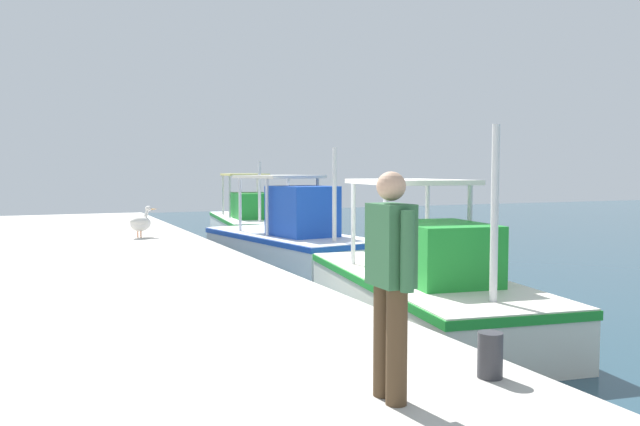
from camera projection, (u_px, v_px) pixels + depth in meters
The scene contains 6 objects.
fishing_boat_nearest at pixel (248, 223), 23.26m from camera, with size 6.72×2.83×2.88m.
fishing_boat_second at pixel (290, 243), 15.91m from camera, with size 5.90×2.99×3.07m.
fishing_boat_third at pixel (423, 289), 10.21m from camera, with size 6.29×3.03×3.13m.
pelican at pixel (140, 222), 16.42m from camera, with size 0.71×0.90×0.82m.
fisherman_standing at pixel (390, 276), 4.70m from camera, with size 0.58×0.25×1.73m.
mooring_bollard_nearest at pixel (490, 355), 5.26m from camera, with size 0.21×0.21×0.39m, color #333338.
Camera 1 is at (9.21, -3.86, 2.53)m, focal length 35.20 mm.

